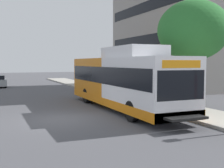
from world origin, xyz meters
The scene contains 4 objects.
ground_plane centered at (0.00, 8.00, 0.00)m, with size 120.00×120.00×0.00m, color #4C4C51.
sidewalk_curb centered at (7.00, 6.00, 0.07)m, with size 3.00×56.00×0.14m, color #A8A399.
transit_bus centered at (4.08, 1.67, 1.70)m, with size 2.58×12.25×3.65m.
street_tree_near_stop centered at (7.68, -0.25, 4.62)m, with size 4.07×4.07×6.22m.
Camera 1 is at (-3.11, -13.59, 2.79)m, focal length 45.58 mm.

